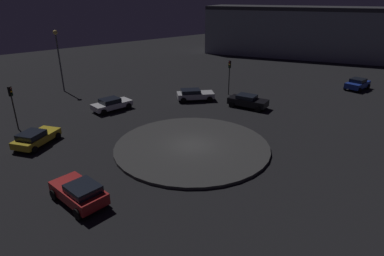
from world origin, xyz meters
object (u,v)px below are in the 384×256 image
Objects in this scene: car_black at (248,101)px; car_silver at (194,94)px; car_yellow at (36,138)px; streetlamp_west at (58,50)px; car_blue at (358,84)px; traffic_light_southwest_near at (12,99)px; car_white at (111,104)px; car_red at (79,192)px; store_building at (301,32)px; traffic_light_northwest at (229,71)px.

car_silver is (-5.95, -2.80, -0.01)m from car_black.
car_yellow is at bearing -145.53° from car_silver.
car_yellow is 0.56× the size of streetlamp_west.
car_black is 6.58m from car_silver.
car_yellow is 39.63m from car_blue.
streetlamp_west reaches higher than traffic_light_southwest_near.
car_yellow is 1.01× the size of car_white.
car_red is 10.49m from car_yellow.
car_silver is 0.12× the size of store_building.
car_silver is at bearing -30.53° from car_yellow.
car_white is 9.72m from traffic_light_southwest_near.
streetlamp_west is at bearing -40.38° from car_blue.
car_silver is at bearing 77.46° from store_building.
traffic_light_northwest is (-4.86, 2.06, 2.33)m from car_black.
traffic_light_southwest_near is 13.34m from streetlamp_west.
traffic_light_northwest is at bearing 44.43° from streetlamp_west.
car_yellow is at bearing -159.09° from car_white.
streetlamp_west is (-25.43, 8.80, 4.59)m from car_red.
car_white is 46.42m from store_building.
car_yellow is at bearing -121.30° from car_black.
car_blue is at bearing -27.92° from car_white.
car_blue reaches higher than car_yellow.
car_black is at bearing -39.51° from car_white.
car_white is 1.00× the size of traffic_light_northwest.
car_black is at bearing 32.84° from streetlamp_west.
car_silver is at bearing -66.74° from car_red.
streetlamp_west is 47.37m from store_building.
car_red is 0.89× the size of car_silver.
car_blue is 0.83× the size of car_black.
store_building reaches higher than car_black.
traffic_light_southwest_near reaches higher than car_silver.
streetlamp_west is (-14.43, -10.36, 4.63)m from car_silver.
streetlamp_west reaches higher than car_silver.
car_white is at bearing 49.01° from traffic_light_southwest_near.
car_silver is 37.88m from store_building.
car_white is 32.32m from car_blue.
car_white is at bearing -167.02° from car_silver.
car_blue is 0.90× the size of traffic_light_northwest.
car_red is 1.00× the size of traffic_light_southwest_near.
car_white is at bearing -41.14° from car_red.
store_building is (-14.59, 33.85, 4.06)m from car_black.
streetlamp_west reaches higher than car_white.
car_white is at bearing 5.53° from streetlamp_west.
traffic_light_southwest_near is at bearing 172.37° from car_white.
car_black is (9.30, 12.08, 0.04)m from car_white.
traffic_light_northwest is (0.56, 23.37, 2.40)m from car_yellow.
car_silver is 18.35m from streetlamp_west.
store_building is at bearing 96.29° from car_black.
car_silver is at bearing 35.67° from streetlamp_west.
car_blue is 26.08m from store_building.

